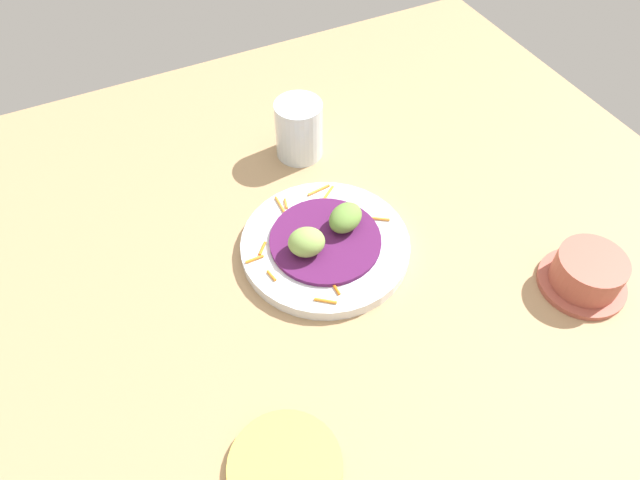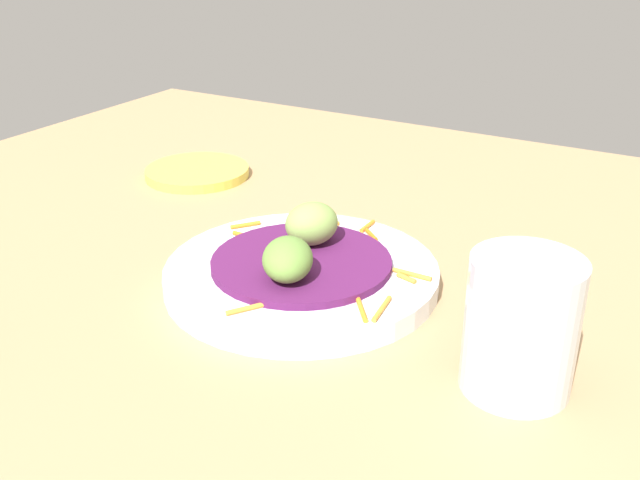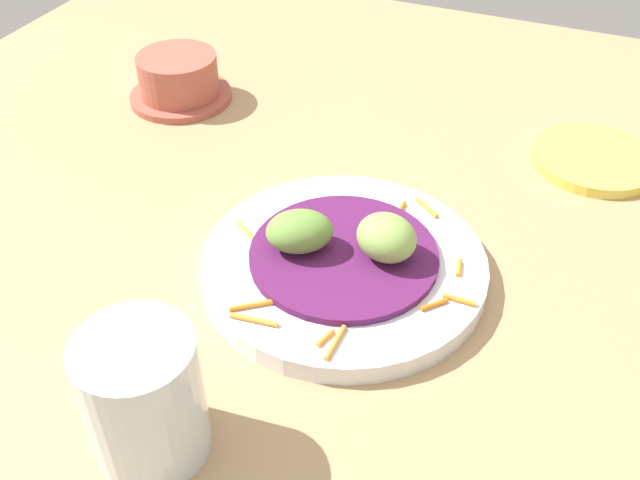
% 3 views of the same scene
% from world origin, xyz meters
% --- Properties ---
extents(table_surface, '(1.10, 1.10, 0.02)m').
position_xyz_m(table_surface, '(0.00, 0.00, 0.01)').
color(table_surface, tan).
rests_on(table_surface, ground).
extents(main_plate, '(0.24, 0.24, 0.02)m').
position_xyz_m(main_plate, '(-0.04, 0.03, 0.03)').
color(main_plate, silver).
rests_on(main_plate, table_surface).
extents(cabbage_bed, '(0.15, 0.15, 0.01)m').
position_xyz_m(cabbage_bed, '(-0.04, 0.03, 0.04)').
color(cabbage_bed, '#51194C').
rests_on(cabbage_bed, main_plate).
extents(carrot_garnish, '(0.21, 0.21, 0.00)m').
position_xyz_m(carrot_garnish, '(-0.05, 0.06, 0.04)').
color(carrot_garnish, orange).
rests_on(carrot_garnish, main_plate).
extents(guac_scoop_left, '(0.07, 0.06, 0.03)m').
position_xyz_m(guac_scoop_left, '(-0.00, 0.04, 0.06)').
color(guac_scoop_left, olive).
rests_on(guac_scoop_left, cabbage_bed).
extents(guac_scoop_center, '(0.06, 0.05, 0.04)m').
position_xyz_m(guac_scoop_center, '(-0.07, 0.02, 0.06)').
color(guac_scoop_center, '#84A851').
rests_on(guac_scoop_center, cabbage_bed).
extents(side_plate_small, '(0.12, 0.12, 0.01)m').
position_xyz_m(side_plate_small, '(-0.21, -0.22, 0.03)').
color(side_plate_small, '#E0CC4C').
rests_on(side_plate_small, table_surface).
extents(terracotta_bowl, '(0.12, 0.12, 0.05)m').
position_xyz_m(terracotta_bowl, '(0.24, -0.17, 0.04)').
color(terracotta_bowl, '#A85142').
rests_on(terracotta_bowl, table_surface).
extents(water_glass, '(0.07, 0.07, 0.10)m').
position_xyz_m(water_glass, '(0.02, 0.23, 0.07)').
color(water_glass, silver).
rests_on(water_glass, table_surface).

